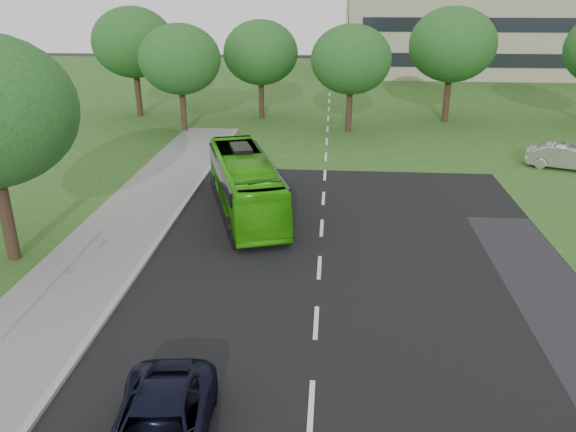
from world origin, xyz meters
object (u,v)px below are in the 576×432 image
object	(u,v)px
tree_park_c	(351,60)
bus	(245,183)
tree_park_a	(180,59)
tree_park_f	(133,43)
sedan	(566,157)
tree_park_b	(261,53)
tree_park_d	(452,45)
suv	(159,432)

from	to	relation	value
tree_park_c	bus	distance (m)	18.68
tree_park_a	tree_park_c	size ratio (longest dim) A/B	1.01
tree_park_f	sedan	bearing A→B (deg)	-22.90
tree_park_b	bus	world-z (taller)	tree_park_b
tree_park_a	tree_park_d	distance (m)	21.52
bus	suv	distance (m)	16.04
tree_park_b	tree_park_c	bearing A→B (deg)	-29.74
tree_park_b	tree_park_c	distance (m)	8.44
tree_park_a	tree_park_b	distance (m)	7.62
tree_park_a	tree_park_f	xyz separation A→B (m)	(-5.36, 5.51, 0.70)
tree_park_b	sedan	xyz separation A→B (m)	(20.44, -13.06, -4.70)
tree_park_a	suv	size ratio (longest dim) A/B	1.60
tree_park_a	sedan	size ratio (longest dim) A/B	1.77
tree_park_a	tree_park_d	size ratio (longest dim) A/B	0.88
tree_park_b	tree_park_f	distance (m)	10.76
bus	sedan	xyz separation A→B (m)	(18.60, 8.53, -0.67)
tree_park_a	tree_park_f	distance (m)	7.72
sedan	suv	bearing A→B (deg)	162.76
tree_park_b	bus	distance (m)	22.04
tree_park_d	tree_park_f	xyz separation A→B (m)	(-26.19, 0.15, -0.02)
tree_park_c	sedan	size ratio (longest dim) A/B	1.75
tree_park_c	sedan	xyz separation A→B (m)	(13.11, -8.88, -4.68)
tree_park_d	suv	size ratio (longest dim) A/B	1.81
sedan	suv	xyz separation A→B (m)	(-18.23, -24.55, -0.05)
sedan	tree_park_b	bearing A→B (deg)	76.76
tree_park_f	tree_park_c	bearing A→B (deg)	-13.37
tree_park_a	suv	distance (m)	33.43
tree_park_d	suv	distance (m)	40.22
suv	bus	bearing A→B (deg)	85.62
bus	sedan	bearing A→B (deg)	6.92
tree_park_b	tree_park_c	size ratio (longest dim) A/B	1.01
bus	sedan	distance (m)	20.47
tree_park_a	tree_park_b	xyz separation A→B (m)	(5.38, 5.41, -0.02)
tree_park_b	suv	bearing A→B (deg)	-86.64
tree_park_b	tree_park_f	world-z (taller)	tree_park_f
tree_park_c	suv	xyz separation A→B (m)	(-5.12, -33.43, -4.74)
tree_park_c	tree_park_f	world-z (taller)	tree_park_f
tree_park_b	bus	bearing A→B (deg)	-85.13
tree_park_d	sedan	world-z (taller)	tree_park_d
tree_park_c	suv	size ratio (longest dim) A/B	1.59
bus	tree_park_a	bearing A→B (deg)	96.32
tree_park_f	suv	distance (m)	40.25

